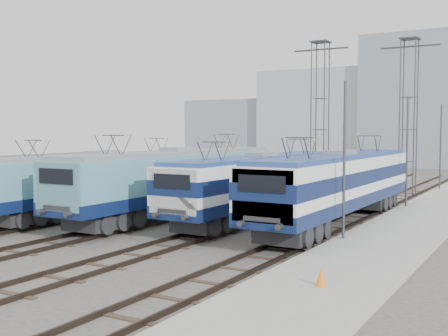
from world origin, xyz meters
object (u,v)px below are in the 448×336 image
at_px(mast_rear, 440,149).
at_px(locomotive_center_left, 176,177).
at_px(locomotive_far_left, 101,177).
at_px(locomotive_far_right, 338,181).
at_px(safety_cone, 321,277).
at_px(mast_mid, 407,154).
at_px(catenary_tower_west, 320,109).
at_px(mast_front, 344,164).
at_px(locomotive_center_right, 260,180).
at_px(catenary_tower_east, 409,109).

bearing_deg(mast_rear, locomotive_center_left, -117.42).
bearing_deg(locomotive_far_left, locomotive_center_left, 15.94).
bearing_deg(locomotive_far_right, locomotive_center_left, -169.46).
relative_size(locomotive_center_left, safety_cone, 35.14).
bearing_deg(locomotive_far_left, safety_cone, -28.44).
relative_size(mast_mid, safety_cone, 13.39).
height_order(catenary_tower_west, safety_cone, catenary_tower_west).
distance_m(locomotive_far_right, safety_cone, 12.90).
xyz_separation_m(mast_front, mast_rear, (0.00, 24.00, 0.00)).
xyz_separation_m(locomotive_center_right, mast_front, (6.35, -4.76, 1.31)).
bearing_deg(catenary_tower_east, mast_mid, -78.14).
height_order(mast_mid, safety_cone, mast_mid).
distance_m(mast_front, safety_cone, 8.24).
xyz_separation_m(locomotive_far_left, locomotive_far_right, (13.50, 2.96, 0.15)).
height_order(locomotive_center_left, catenary_tower_west, catenary_tower_west).
xyz_separation_m(catenary_tower_east, mast_rear, (2.10, 2.00, -3.14)).
bearing_deg(mast_rear, locomotive_far_left, -124.66).
xyz_separation_m(mast_front, mast_mid, (0.00, 12.00, 0.00)).
bearing_deg(locomotive_center_right, mast_rear, 71.73).
xyz_separation_m(catenary_tower_west, safety_cone, (10.40, -27.49, -6.08)).
xyz_separation_m(catenary_tower_east, mast_front, (2.10, -22.00, -3.14)).
xyz_separation_m(mast_front, safety_cone, (1.80, -7.49, -2.94)).
bearing_deg(catenary_tower_east, locomotive_center_left, -114.82).
bearing_deg(mast_mid, safety_cone, -84.73).
relative_size(locomotive_center_right, safety_cone, 32.76).
bearing_deg(locomotive_far_left, mast_rear, 55.34).
bearing_deg(mast_mid, locomotive_far_left, -146.39).
bearing_deg(mast_front, safety_cone, -76.50).
relative_size(locomotive_far_left, locomotive_far_right, 0.96).
height_order(locomotive_center_right, catenary_tower_east, catenary_tower_east).
distance_m(mast_front, mast_rear, 24.00).
bearing_deg(mast_front, catenary_tower_east, 95.45).
bearing_deg(catenary_tower_east, mast_front, -84.55).
xyz_separation_m(locomotive_far_left, safety_cone, (17.15, -9.29, -1.60)).
height_order(mast_front, mast_rear, same).
bearing_deg(locomotive_center_left, mast_rear, 62.58).
distance_m(catenary_tower_east, mast_front, 22.32).
distance_m(catenary_tower_east, mast_rear, 4.28).
distance_m(locomotive_far_right, mast_mid, 7.57).
height_order(locomotive_far_right, mast_front, mast_front).
distance_m(locomotive_center_right, mast_mid, 9.72).
distance_m(mast_front, mast_mid, 12.00).
bearing_deg(locomotive_center_right, catenary_tower_east, 76.15).
relative_size(locomotive_center_left, mast_front, 2.62).
bearing_deg(mast_mid, mast_rear, 90.00).
distance_m(locomotive_far_left, catenary_tower_east, 24.57).
distance_m(catenary_tower_west, mast_front, 22.00).
height_order(locomotive_center_right, mast_front, mast_front).
xyz_separation_m(locomotive_center_right, mast_rear, (6.35, 19.24, 1.31)).
distance_m(locomotive_center_right, mast_front, 8.04).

